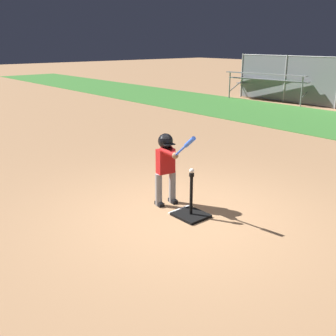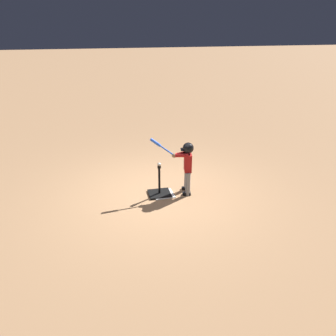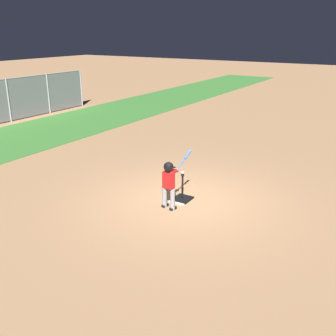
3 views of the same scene
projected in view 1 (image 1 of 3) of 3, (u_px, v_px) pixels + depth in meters
ground_plane at (189, 217)px, 6.01m from camera, size 90.00×90.00×0.00m
home_plate at (188, 213)px, 6.12m from camera, size 0.46×0.46×0.02m
batting_tee at (191, 211)px, 6.02m from camera, size 0.49×0.44×0.70m
batter_child at (167, 160)px, 6.25m from camera, size 0.93×0.38×1.31m
baseball at (192, 171)px, 5.82m from camera, size 0.07×0.07×0.07m
bleachers_far_left at (276, 86)px, 18.06m from camera, size 4.13×2.89×1.26m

